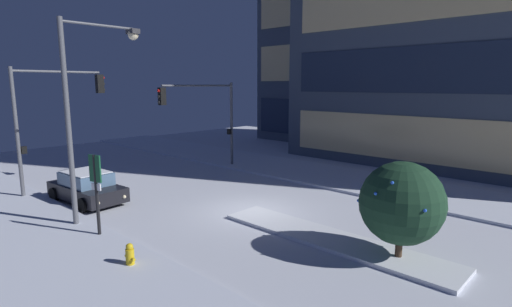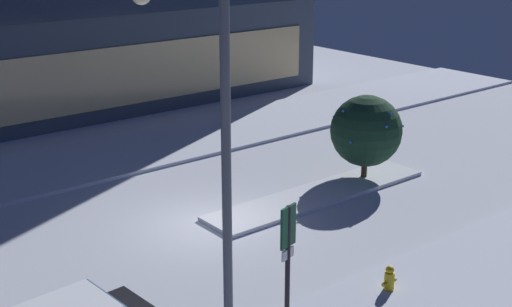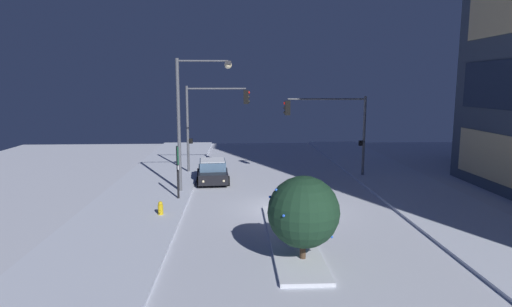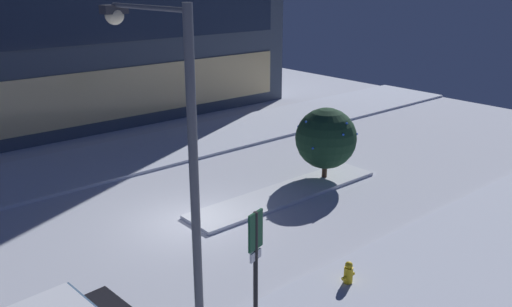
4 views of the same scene
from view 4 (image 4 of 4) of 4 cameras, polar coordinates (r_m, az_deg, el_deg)
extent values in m
plane|color=silver|center=(19.34, -7.23, -7.37)|extent=(52.00, 52.00, 0.00)
cube|color=silver|center=(25.96, -17.09, -1.03)|extent=(52.00, 5.20, 0.14)
cube|color=silver|center=(21.47, 3.28, -4.33)|extent=(9.00, 1.80, 0.14)
cube|color=#F2D18C|center=(31.19, -13.94, 6.43)|extent=(22.15, 0.10, 2.87)
cube|color=#232D42|center=(30.62, -14.58, 14.31)|extent=(22.15, 0.10, 2.87)
sphere|color=#F9E5B2|center=(14.47, -15.25, -15.31)|extent=(0.16, 0.16, 0.16)
cylinder|color=#565960|center=(11.19, -6.64, -4.85)|extent=(0.20, 0.20, 7.96)
cylinder|color=#565960|center=(11.54, -11.74, 15.25)|extent=(0.16, 2.94, 0.10)
cube|color=#333338|center=(12.83, -15.16, 14.86)|extent=(0.56, 0.36, 0.20)
sphere|color=#F9E5B2|center=(12.84, -15.11, 14.28)|extent=(0.44, 0.44, 0.44)
cylinder|color=gold|center=(15.58, 9.96, -13.06)|extent=(0.26, 0.26, 0.63)
sphere|color=gold|center=(15.38, 10.04, -11.84)|extent=(0.22, 0.22, 0.22)
cylinder|color=gold|center=(15.44, 9.52, -13.20)|extent=(0.12, 0.10, 0.10)
cylinder|color=gold|center=(15.68, 10.40, -12.72)|extent=(0.12, 0.10, 0.10)
cylinder|color=black|center=(13.33, -0.05, -12.41)|extent=(0.12, 0.12, 3.09)
cube|color=#144C2D|center=(12.82, -0.05, -8.38)|extent=(0.55, 0.20, 0.99)
cube|color=white|center=(13.14, -0.05, -11.00)|extent=(0.44, 0.17, 0.24)
cylinder|color=#473323|center=(23.08, 7.43, -1.93)|extent=(0.22, 0.22, 0.79)
sphere|color=#193823|center=(22.60, 7.59, 1.65)|extent=(2.62, 2.62, 2.62)
sphere|color=blue|center=(21.49, 9.45, 2.04)|extent=(0.10, 0.10, 0.10)
sphere|color=blue|center=(21.81, 9.82, 3.25)|extent=(0.10, 0.10, 0.10)
sphere|color=blue|center=(21.46, 6.19, 0.56)|extent=(0.10, 0.10, 0.10)
sphere|color=blue|center=(22.91, 4.61, 2.94)|extent=(0.10, 0.10, 0.10)
sphere|color=blue|center=(22.78, 10.88, 2.09)|extent=(0.10, 0.10, 0.10)
sphere|color=blue|center=(23.79, 6.63, 0.57)|extent=(0.10, 0.10, 0.10)
sphere|color=blue|center=(21.84, 5.45, 3.46)|extent=(0.10, 0.10, 0.10)
camera|label=1|loc=(21.34, 42.14, 6.06)|focal=27.69mm
camera|label=2|loc=(2.81, -173.44, -5.64)|focal=48.41mm
camera|label=3|loc=(33.39, 29.28, 12.86)|focal=30.24mm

